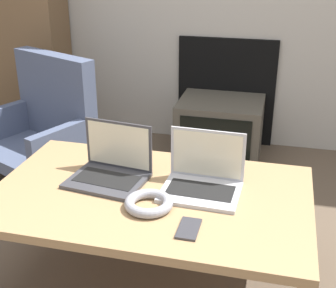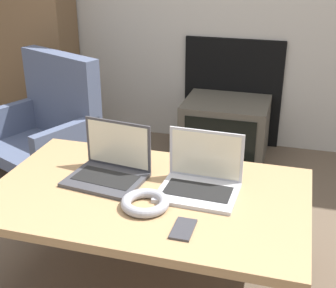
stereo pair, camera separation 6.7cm
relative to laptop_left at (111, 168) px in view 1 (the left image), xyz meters
name	(u,v)px [view 1 (the left image)]	position (x,y,z in m)	size (l,w,h in m)	color
table	(150,199)	(0.19, -0.08, -0.08)	(1.28, 0.78, 0.45)	#9E7A51
laptop_left	(111,168)	(0.00, 0.00, 0.00)	(0.34, 0.28, 0.23)	#38383D
laptop_right	(203,178)	(0.39, 0.00, 0.00)	(0.32, 0.26, 0.23)	#B2B2B7
headphones	(149,203)	(0.22, -0.19, -0.03)	(0.19, 0.19, 0.04)	gray
phone	(189,229)	(0.40, -0.30, -0.04)	(0.07, 0.13, 0.01)	#333338
tv	(220,128)	(0.29, 1.32, -0.30)	(0.56, 0.47, 0.39)	#4C473D
armchair	(45,123)	(-0.75, 0.80, -0.17)	(0.79, 0.73, 0.74)	#47516B
bookshelf	(12,22)	(-1.26, 1.40, 0.34)	(0.76, 0.32, 1.67)	brown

